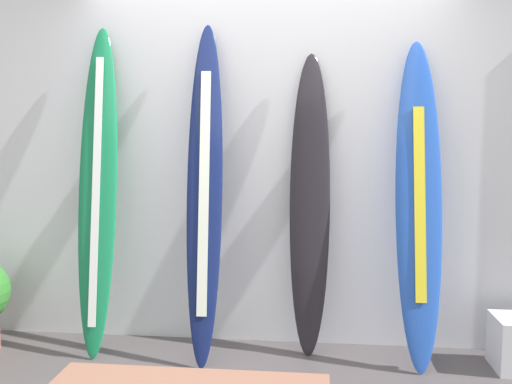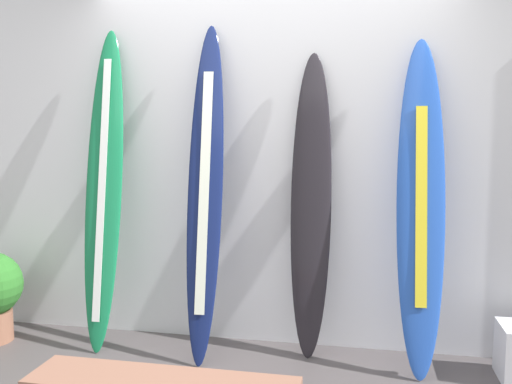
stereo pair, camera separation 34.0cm
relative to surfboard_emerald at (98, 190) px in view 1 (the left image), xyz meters
name	(u,v)px [view 1 (the left image)]	position (x,y,z in m)	size (l,w,h in m)	color
wall_back	(268,146)	(1.12, 0.36, 0.29)	(7.20, 0.20, 2.80)	silver
surfboard_emerald	(98,190)	(0.00, 0.00, 0.00)	(0.28, 0.47, 2.22)	#167747
surfboard_navy	(205,192)	(0.74, -0.03, 0.00)	(0.26, 0.53, 2.23)	#121E50
surfboard_charcoal	(310,207)	(1.43, 0.11, -0.11)	(0.27, 0.28, 2.03)	black
surfboard_cobalt	(419,205)	(2.12, 0.00, -0.07)	(0.32, 0.48, 2.09)	blue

